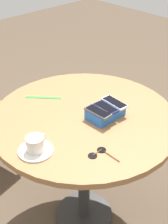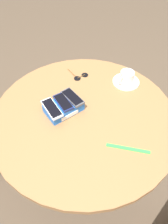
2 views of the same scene
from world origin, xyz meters
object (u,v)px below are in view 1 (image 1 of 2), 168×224
(phone_white, at_px, (115,103))
(phone_gray, at_px, (98,112))
(sunglasses, at_px, (99,153))
(lanyard_strap, at_px, (44,98))
(round_table, at_px, (84,133))
(phone_navy, at_px, (106,108))
(phone_box, at_px, (105,112))
(saucer, at_px, (36,150))
(coffee_cup, at_px, (35,143))

(phone_white, height_order, phone_gray, phone_gray)
(phone_gray, bearing_deg, sunglasses, 45.57)
(phone_white, relative_size, lanyard_strap, 0.74)
(round_table, xyz_separation_m, phone_white, (-0.13, 0.09, 0.17))
(phone_navy, height_order, phone_gray, same)
(phone_box, height_order, saucer, phone_box)
(sunglasses, bearing_deg, saucer, -46.91)
(phone_white, distance_m, coffee_cup, 0.48)
(round_table, height_order, lanyard_strap, lanyard_strap)
(phone_box, height_order, phone_gray, phone_gray)
(round_table, bearing_deg, phone_box, 129.92)
(round_table, xyz_separation_m, sunglasses, (0.16, 0.26, 0.12))
(round_table, bearing_deg, sunglasses, 58.67)
(saucer, xyz_separation_m, coffee_cup, (-0.00, -0.00, 0.04))
(coffee_cup, height_order, lanyard_strap, coffee_cup)
(coffee_cup, relative_size, lanyard_strap, 0.54)
(phone_navy, relative_size, sunglasses, 1.05)
(phone_box, bearing_deg, phone_gray, 4.98)
(lanyard_strap, bearing_deg, phone_navy, 106.47)
(phone_box, height_order, phone_white, phone_white)
(round_table, distance_m, coffee_cup, 0.38)
(phone_gray, relative_size, lanyard_strap, 0.70)
(phone_box, height_order, sunglasses, phone_box)
(round_table, xyz_separation_m, phone_gray, (-0.01, 0.09, 0.17))
(lanyard_strap, bearing_deg, sunglasses, 78.07)
(phone_gray, bearing_deg, saucer, -5.08)
(round_table, bearing_deg, phone_navy, 126.97)
(lanyard_strap, distance_m, sunglasses, 0.55)
(lanyard_strap, bearing_deg, round_table, 98.68)
(phone_white, xyz_separation_m, phone_gray, (0.12, 0.00, 0.00))
(round_table, relative_size, phone_navy, 7.22)
(saucer, height_order, coffee_cup, coffee_cup)
(phone_white, bearing_deg, coffee_cup, -3.53)
(phone_navy, relative_size, saucer, 0.85)
(coffee_cup, distance_m, lanyard_strap, 0.45)
(phone_navy, xyz_separation_m, saucer, (0.41, -0.03, -0.05))
(coffee_cup, bearing_deg, sunglasses, 132.70)
(phone_navy, relative_size, lanyard_strap, 0.66)
(sunglasses, bearing_deg, phone_navy, -142.73)
(coffee_cup, bearing_deg, phone_box, 176.31)
(phone_box, bearing_deg, coffee_cup, -3.69)
(lanyard_strap, bearing_deg, phone_gray, 98.06)
(phone_gray, xyz_separation_m, lanyard_strap, (0.05, -0.37, -0.06))
(phone_navy, xyz_separation_m, phone_gray, (0.06, 0.00, 0.00))
(saucer, distance_m, coffee_cup, 0.04)
(phone_box, height_order, lanyard_strap, phone_box)
(round_table, distance_m, phone_white, 0.23)
(phone_white, bearing_deg, phone_navy, 1.88)
(phone_gray, height_order, sunglasses, phone_gray)
(round_table, relative_size, phone_box, 5.17)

